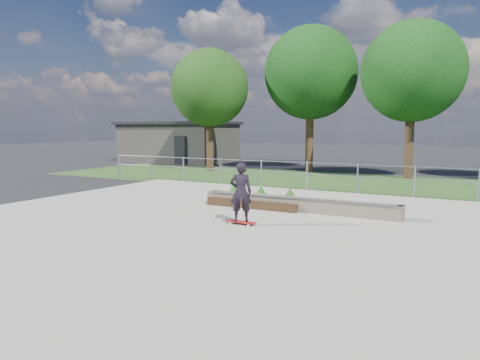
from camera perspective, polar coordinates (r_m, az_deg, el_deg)
ground at (r=10.62m, az=-4.81°, el=-6.69°), size 120.00×120.00×0.00m
grass_verge at (r=20.60m, az=12.09°, el=-0.20°), size 30.00×8.00×0.02m
concrete_slab at (r=10.62m, az=-4.81°, el=-6.54°), size 15.00×15.00×0.06m
fence at (r=17.20m, az=8.90°, el=1.04°), size 20.06×0.06×1.20m
building at (r=33.12m, az=-8.22°, el=5.09°), size 8.40×5.40×3.00m
tree_far_left at (r=25.70m, az=-4.09°, el=12.12°), size 4.55×4.55×7.15m
tree_mid_left at (r=25.21m, az=9.41°, el=13.87°), size 5.25×5.25×8.25m
tree_mid_right at (r=22.97m, az=22.00°, el=13.23°), size 4.90×4.90×7.70m
grind_ledge at (r=12.78m, az=7.58°, el=-3.21°), size 6.00×0.44×0.43m
planter_bed at (r=13.56m, az=2.44°, el=-2.67°), size 3.00×1.20×0.61m
skateboarder at (r=10.79m, az=0.11°, el=-1.65°), size 0.80×0.58×1.60m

